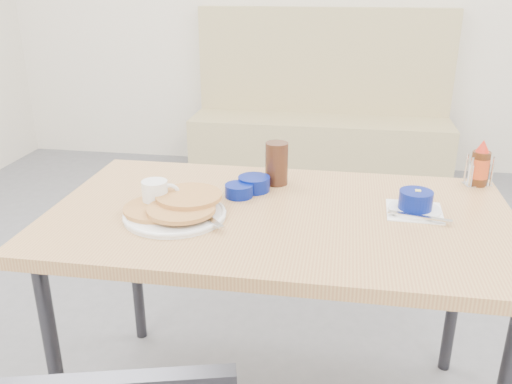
% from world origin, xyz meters
% --- Properties ---
extents(booth_bench, '(1.90, 0.56, 1.22)m').
position_xyz_m(booth_bench, '(0.00, 2.78, 0.35)').
color(booth_bench, tan).
rests_on(booth_bench, ground).
extents(dining_table, '(1.40, 0.80, 0.76)m').
position_xyz_m(dining_table, '(0.00, 0.25, 0.70)').
color(dining_table, tan).
rests_on(dining_table, ground).
extents(pancake_plate, '(0.32, 0.31, 0.05)m').
position_xyz_m(pancake_plate, '(-0.30, 0.17, 0.78)').
color(pancake_plate, white).
rests_on(pancake_plate, dining_table).
extents(coffee_mug, '(0.11, 0.08, 0.09)m').
position_xyz_m(coffee_mug, '(-0.38, 0.22, 0.81)').
color(coffee_mug, white).
rests_on(coffee_mug, dining_table).
extents(grits_setting, '(0.18, 0.18, 0.07)m').
position_xyz_m(grits_setting, '(0.40, 0.32, 0.79)').
color(grits_setting, white).
rests_on(grits_setting, dining_table).
extents(creamer_bowl, '(0.11, 0.11, 0.05)m').
position_xyz_m(creamer_bowl, '(-0.11, 0.41, 0.78)').
color(creamer_bowl, navy).
rests_on(creamer_bowl, dining_table).
extents(butter_bowl, '(0.09, 0.09, 0.04)m').
position_xyz_m(butter_bowl, '(-0.15, 0.35, 0.78)').
color(butter_bowl, navy).
rests_on(butter_bowl, dining_table).
extents(amber_tumbler, '(0.09, 0.09, 0.15)m').
position_xyz_m(amber_tumbler, '(-0.04, 0.49, 0.83)').
color(amber_tumbler, '#3B1F12').
rests_on(amber_tumbler, dining_table).
extents(condiment_caddy, '(0.10, 0.07, 0.11)m').
position_xyz_m(condiment_caddy, '(0.64, 0.59, 0.80)').
color(condiment_caddy, silver).
rests_on(condiment_caddy, dining_table).
extents(syrup_bottle, '(0.06, 0.06, 0.16)m').
position_xyz_m(syrup_bottle, '(0.64, 0.59, 0.83)').
color(syrup_bottle, '#47230F').
rests_on(syrup_bottle, dining_table).
extents(sugar_wrapper, '(0.04, 0.04, 0.00)m').
position_xyz_m(sugar_wrapper, '(-0.15, 0.38, 0.76)').
color(sugar_wrapper, '#FE5C54').
rests_on(sugar_wrapper, dining_table).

